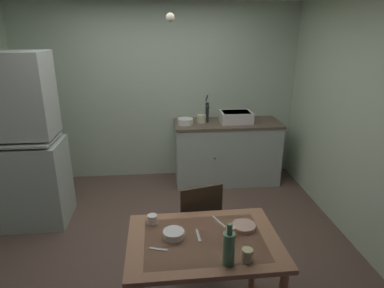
{
  "coord_description": "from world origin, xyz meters",
  "views": [
    {
      "loc": [
        0.03,
        -3.07,
        2.17
      ],
      "look_at": [
        0.31,
        -0.02,
        1.1
      ],
      "focal_mm": 31.06,
      "sensor_mm": 36.0,
      "label": 1
    }
  ],
  "objects_px": {
    "hutch_cabinet": "(21,148)",
    "glass_bottle": "(229,248)",
    "hand_pump": "(207,110)",
    "mixing_bowl_counter": "(185,121)",
    "teacup_cream": "(247,255)",
    "sink_basin": "(236,117)",
    "chair_far_side": "(197,224)",
    "dining_table": "(204,251)",
    "serving_bowl_wide": "(174,234)"
  },
  "relations": [
    {
      "from": "sink_basin",
      "to": "teacup_cream",
      "type": "relative_size",
      "value": 5.02
    },
    {
      "from": "dining_table",
      "to": "glass_bottle",
      "type": "relative_size",
      "value": 3.73
    },
    {
      "from": "hand_pump",
      "to": "dining_table",
      "type": "relative_size",
      "value": 0.35
    },
    {
      "from": "mixing_bowl_counter",
      "to": "chair_far_side",
      "type": "xyz_separation_m",
      "value": [
        -0.03,
        -1.84,
        -0.47
      ]
    },
    {
      "from": "serving_bowl_wide",
      "to": "teacup_cream",
      "type": "xyz_separation_m",
      "value": [
        0.46,
        -0.3,
        0.02
      ]
    },
    {
      "from": "teacup_cream",
      "to": "glass_bottle",
      "type": "height_order",
      "value": "glass_bottle"
    },
    {
      "from": "hutch_cabinet",
      "to": "sink_basin",
      "type": "relative_size",
      "value": 4.44
    },
    {
      "from": "sink_basin",
      "to": "mixing_bowl_counter",
      "type": "distance_m",
      "value": 0.73
    },
    {
      "from": "mixing_bowl_counter",
      "to": "glass_bottle",
      "type": "relative_size",
      "value": 0.74
    },
    {
      "from": "sink_basin",
      "to": "chair_far_side",
      "type": "height_order",
      "value": "sink_basin"
    },
    {
      "from": "mixing_bowl_counter",
      "to": "serving_bowl_wide",
      "type": "distance_m",
      "value": 2.43
    },
    {
      "from": "dining_table",
      "to": "sink_basin",
      "type": "bearing_deg",
      "value": 72.87
    },
    {
      "from": "dining_table",
      "to": "serving_bowl_wide",
      "type": "distance_m",
      "value": 0.25
    },
    {
      "from": "hand_pump",
      "to": "glass_bottle",
      "type": "bearing_deg",
      "value": -94.96
    },
    {
      "from": "glass_bottle",
      "to": "teacup_cream",
      "type": "bearing_deg",
      "value": 8.15
    },
    {
      "from": "hutch_cabinet",
      "to": "sink_basin",
      "type": "distance_m",
      "value": 2.77
    },
    {
      "from": "sink_basin",
      "to": "dining_table",
      "type": "relative_size",
      "value": 0.4
    },
    {
      "from": "hutch_cabinet",
      "to": "chair_far_side",
      "type": "xyz_separation_m",
      "value": [
        1.86,
        -1.01,
        -0.44
      ]
    },
    {
      "from": "teacup_cream",
      "to": "chair_far_side",
      "type": "bearing_deg",
      "value": 104.92
    },
    {
      "from": "sink_basin",
      "to": "dining_table",
      "type": "height_order",
      "value": "sink_basin"
    },
    {
      "from": "mixing_bowl_counter",
      "to": "teacup_cream",
      "type": "distance_m",
      "value": 2.73
    },
    {
      "from": "hutch_cabinet",
      "to": "chair_far_side",
      "type": "relative_size",
      "value": 2.16
    },
    {
      "from": "dining_table",
      "to": "chair_far_side",
      "type": "distance_m",
      "value": 0.64
    },
    {
      "from": "hand_pump",
      "to": "mixing_bowl_counter",
      "type": "distance_m",
      "value": 0.36
    },
    {
      "from": "dining_table",
      "to": "chair_far_side",
      "type": "height_order",
      "value": "chair_far_side"
    },
    {
      "from": "sink_basin",
      "to": "teacup_cream",
      "type": "height_order",
      "value": "sink_basin"
    },
    {
      "from": "serving_bowl_wide",
      "to": "glass_bottle",
      "type": "distance_m",
      "value": 0.47
    },
    {
      "from": "sink_basin",
      "to": "serving_bowl_wide",
      "type": "relative_size",
      "value": 2.85
    },
    {
      "from": "mixing_bowl_counter",
      "to": "serving_bowl_wide",
      "type": "xyz_separation_m",
      "value": [
        -0.26,
        -2.41,
        -0.17
      ]
    },
    {
      "from": "hutch_cabinet",
      "to": "hand_pump",
      "type": "distance_m",
      "value": 2.41
    },
    {
      "from": "dining_table",
      "to": "chair_far_side",
      "type": "bearing_deg",
      "value": 88.58
    },
    {
      "from": "mixing_bowl_counter",
      "to": "serving_bowl_wide",
      "type": "bearing_deg",
      "value": -96.22
    },
    {
      "from": "hutch_cabinet",
      "to": "mixing_bowl_counter",
      "type": "xyz_separation_m",
      "value": [
        1.89,
        0.84,
        0.03
      ]
    },
    {
      "from": "sink_basin",
      "to": "glass_bottle",
      "type": "height_order",
      "value": "sink_basin"
    },
    {
      "from": "serving_bowl_wide",
      "to": "hutch_cabinet",
      "type": "bearing_deg",
      "value": 136.0
    },
    {
      "from": "serving_bowl_wide",
      "to": "mixing_bowl_counter",
      "type": "bearing_deg",
      "value": 83.78
    },
    {
      "from": "mixing_bowl_counter",
      "to": "teacup_cream",
      "type": "height_order",
      "value": "mixing_bowl_counter"
    },
    {
      "from": "dining_table",
      "to": "hand_pump",
      "type": "bearing_deg",
      "value": 81.83
    },
    {
      "from": "dining_table",
      "to": "teacup_cream",
      "type": "distance_m",
      "value": 0.38
    },
    {
      "from": "dining_table",
      "to": "serving_bowl_wide",
      "type": "height_order",
      "value": "serving_bowl_wide"
    },
    {
      "from": "hand_pump",
      "to": "chair_far_side",
      "type": "distance_m",
      "value": 2.06
    },
    {
      "from": "mixing_bowl_counter",
      "to": "dining_table",
      "type": "distance_m",
      "value": 2.48
    },
    {
      "from": "sink_basin",
      "to": "serving_bowl_wide",
      "type": "height_order",
      "value": "sink_basin"
    },
    {
      "from": "mixing_bowl_counter",
      "to": "teacup_cream",
      "type": "xyz_separation_m",
      "value": [
        0.2,
        -2.71,
        -0.16
      ]
    },
    {
      "from": "hand_pump",
      "to": "serving_bowl_wide",
      "type": "bearing_deg",
      "value": -103.03
    },
    {
      "from": "hutch_cabinet",
      "to": "hand_pump",
      "type": "xyz_separation_m",
      "value": [
        2.21,
        0.93,
        0.16
      ]
    },
    {
      "from": "mixing_bowl_counter",
      "to": "dining_table",
      "type": "bearing_deg",
      "value": -91.14
    },
    {
      "from": "teacup_cream",
      "to": "sink_basin",
      "type": "bearing_deg",
      "value": 79.23
    },
    {
      "from": "chair_far_side",
      "to": "hutch_cabinet",
      "type": "bearing_deg",
      "value": 151.61
    },
    {
      "from": "hutch_cabinet",
      "to": "glass_bottle",
      "type": "relative_size",
      "value": 6.63
    }
  ]
}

